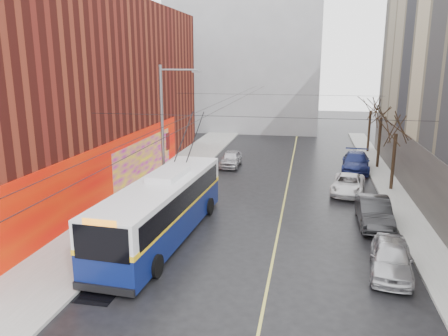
% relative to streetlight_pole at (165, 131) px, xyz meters
% --- Properties ---
extents(ground, '(140.00, 140.00, 0.00)m').
position_rel_streetlight_pole_xyz_m(ground, '(6.14, -10.00, -4.85)').
color(ground, black).
rests_on(ground, ground).
extents(sidewalk_left, '(4.00, 60.00, 0.15)m').
position_rel_streetlight_pole_xyz_m(sidewalk_left, '(-1.86, 2.00, -4.77)').
color(sidewalk_left, gray).
rests_on(sidewalk_left, ground).
extents(sidewalk_right, '(2.00, 60.00, 0.15)m').
position_rel_streetlight_pole_xyz_m(sidewalk_right, '(15.14, 2.00, -4.77)').
color(sidewalk_right, gray).
rests_on(sidewalk_right, ground).
extents(lane_line, '(0.12, 50.00, 0.01)m').
position_rel_streetlight_pole_xyz_m(lane_line, '(7.64, 4.00, -4.84)').
color(lane_line, '#BFB74C').
rests_on(lane_line, ground).
extents(building_left, '(12.11, 36.00, 14.00)m').
position_rel_streetlight_pole_xyz_m(building_left, '(-9.85, 3.99, 2.14)').
color(building_left, '#511610').
rests_on(building_left, ground).
extents(building_far, '(20.50, 12.10, 18.00)m').
position_rel_streetlight_pole_xyz_m(building_far, '(0.14, 34.99, 4.17)').
color(building_far, gray).
rests_on(building_far, ground).
extents(streetlight_pole, '(2.65, 0.60, 9.00)m').
position_rel_streetlight_pole_xyz_m(streetlight_pole, '(0.00, 0.00, 0.00)').
color(streetlight_pole, slate).
rests_on(streetlight_pole, ground).
extents(catenary_wires, '(18.00, 60.00, 0.22)m').
position_rel_streetlight_pole_xyz_m(catenary_wires, '(3.60, 4.77, 1.40)').
color(catenary_wires, black).
extents(tree_near, '(3.20, 3.20, 6.40)m').
position_rel_streetlight_pole_xyz_m(tree_near, '(15.14, 6.00, 0.13)').
color(tree_near, black).
rests_on(tree_near, ground).
extents(tree_mid, '(3.20, 3.20, 6.68)m').
position_rel_streetlight_pole_xyz_m(tree_mid, '(15.14, 13.00, 0.41)').
color(tree_mid, black).
rests_on(tree_mid, ground).
extents(tree_far, '(3.20, 3.20, 6.57)m').
position_rel_streetlight_pole_xyz_m(tree_far, '(15.14, 20.00, 0.30)').
color(tree_far, black).
rests_on(tree_far, ground).
extents(puddle, '(2.49, 3.13, 0.01)m').
position_rel_streetlight_pole_xyz_m(puddle, '(0.49, -10.98, -4.84)').
color(puddle, black).
rests_on(puddle, ground).
extents(pigeons_flying, '(2.43, 0.44, 2.05)m').
position_rel_streetlight_pole_xyz_m(pigeons_flying, '(3.85, 0.28, 2.10)').
color(pigeons_flying, slate).
extents(trolleybus, '(3.54, 12.93, 6.07)m').
position_rel_streetlight_pole_xyz_m(trolleybus, '(1.66, -5.61, -3.16)').
color(trolleybus, '#0A154C').
rests_on(trolleybus, ground).
extents(parked_car_a, '(2.32, 4.58, 1.50)m').
position_rel_streetlight_pole_xyz_m(parked_car_a, '(12.88, -7.53, -4.10)').
color(parked_car_a, '#B4B4B9').
rests_on(parked_car_a, ground).
extents(parked_car_b, '(1.72, 4.84, 1.59)m').
position_rel_streetlight_pole_xyz_m(parked_car_b, '(12.93, -1.49, -4.05)').
color(parked_car_b, '#252628').
rests_on(parked_car_b, ground).
extents(parked_car_c, '(2.87, 5.02, 1.32)m').
position_rel_streetlight_pole_xyz_m(parked_car_c, '(11.98, 4.76, -4.19)').
color(parked_car_c, white).
rests_on(parked_car_c, ground).
extents(parked_car_d, '(2.78, 5.74, 1.61)m').
position_rel_streetlight_pole_xyz_m(parked_car_d, '(13.14, 11.54, -4.04)').
color(parked_car_d, navy).
rests_on(parked_car_d, ground).
extents(following_car, '(1.66, 4.10, 1.40)m').
position_rel_streetlight_pole_xyz_m(following_car, '(2.29, 11.26, -4.15)').
color(following_car, '#B6B5BB').
rests_on(following_car, ground).
extents(pedestrian_a, '(0.44, 0.61, 1.55)m').
position_rel_streetlight_pole_xyz_m(pedestrian_a, '(-1.12, -3.08, -3.92)').
color(pedestrian_a, black).
rests_on(pedestrian_a, sidewalk_left).
extents(pedestrian_b, '(0.94, 0.97, 1.58)m').
position_rel_streetlight_pole_xyz_m(pedestrian_b, '(-1.76, -2.47, -3.91)').
color(pedestrian_b, black).
rests_on(pedestrian_b, sidewalk_left).
extents(pedestrian_c, '(1.04, 1.32, 1.80)m').
position_rel_streetlight_pole_xyz_m(pedestrian_c, '(-0.36, 3.56, -3.80)').
color(pedestrian_c, black).
rests_on(pedestrian_c, sidewalk_left).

